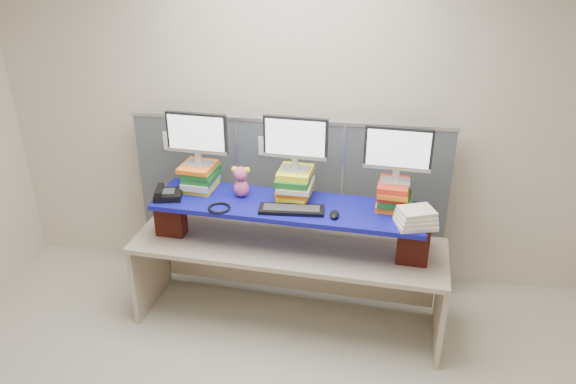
% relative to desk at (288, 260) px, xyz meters
% --- Properties ---
extents(room, '(5.00, 4.00, 2.80)m').
position_rel_desk_xyz_m(room, '(-0.07, -1.23, 0.82)').
color(room, beige).
rests_on(room, ground).
extents(cubicle_partition, '(2.60, 0.06, 1.53)m').
position_rel_desk_xyz_m(cubicle_partition, '(-0.07, 0.55, 0.19)').
color(cubicle_partition, '#43494F').
rests_on(cubicle_partition, ground).
extents(desk, '(2.42, 0.86, 0.72)m').
position_rel_desk_xyz_m(desk, '(0.00, 0.00, 0.00)').
color(desk, tan).
rests_on(desk, ground).
extents(brick_pier_left, '(0.23, 0.14, 0.30)m').
position_rel_desk_xyz_m(brick_pier_left, '(-0.92, 0.02, 0.30)').
color(brick_pier_left, maroon).
rests_on(brick_pier_left, desk).
extents(brick_pier_right, '(0.23, 0.14, 0.30)m').
position_rel_desk_xyz_m(brick_pier_right, '(0.91, -0.12, 0.30)').
color(brick_pier_right, maroon).
rests_on(brick_pier_right, desk).
extents(blue_board, '(2.02, 0.64, 0.04)m').
position_rel_desk_xyz_m(blue_board, '(0.00, 0.00, 0.47)').
color(blue_board, '#0D0976').
rests_on(blue_board, brick_pier_left).
extents(book_stack_left, '(0.28, 0.32, 0.20)m').
position_rel_desk_xyz_m(book_stack_left, '(-0.71, 0.17, 0.59)').
color(book_stack_left, yellow).
rests_on(book_stack_left, blue_board).
extents(book_stack_center, '(0.27, 0.33, 0.23)m').
position_rel_desk_xyz_m(book_stack_center, '(0.03, 0.12, 0.60)').
color(book_stack_center, yellow).
rests_on(book_stack_center, blue_board).
extents(book_stack_right, '(0.27, 0.31, 0.20)m').
position_rel_desk_xyz_m(book_stack_right, '(0.76, 0.07, 0.58)').
color(book_stack_right, orange).
rests_on(book_stack_right, blue_board).
extents(monitor_left, '(0.47, 0.15, 0.41)m').
position_rel_desk_xyz_m(monitor_left, '(-0.71, 0.17, 0.92)').
color(monitor_left, '#B2B2B7').
rests_on(monitor_left, book_stack_left).
extents(monitor_center, '(0.47, 0.15, 0.41)m').
position_rel_desk_xyz_m(monitor_center, '(0.04, 0.12, 0.94)').
color(monitor_center, '#B2B2B7').
rests_on(monitor_center, book_stack_center).
extents(monitor_right, '(0.47, 0.15, 0.41)m').
position_rel_desk_xyz_m(monitor_right, '(0.76, 0.06, 0.92)').
color(monitor_right, '#B2B2B7').
rests_on(monitor_right, book_stack_right).
extents(keyboard, '(0.47, 0.18, 0.03)m').
position_rel_desk_xyz_m(keyboard, '(0.04, -0.10, 0.50)').
color(keyboard, black).
rests_on(keyboard, blue_board).
extents(mouse, '(0.08, 0.12, 0.04)m').
position_rel_desk_xyz_m(mouse, '(0.35, -0.14, 0.50)').
color(mouse, black).
rests_on(mouse, blue_board).
extents(desk_phone, '(0.23, 0.22, 0.08)m').
position_rel_desk_xyz_m(desk_phone, '(-0.91, -0.03, 0.52)').
color(desk_phone, black).
rests_on(desk_phone, blue_board).
extents(headset, '(0.17, 0.17, 0.02)m').
position_rel_desk_xyz_m(headset, '(-0.48, -0.15, 0.50)').
color(headset, black).
rests_on(headset, blue_board).
extents(plush_toy, '(0.14, 0.11, 0.24)m').
position_rel_desk_xyz_m(plush_toy, '(-0.37, 0.08, 0.61)').
color(plush_toy, '#D14F88').
rests_on(plush_toy, blue_board).
extents(binder_stack, '(0.31, 0.28, 0.12)m').
position_rel_desk_xyz_m(binder_stack, '(0.91, -0.18, 0.54)').
color(binder_stack, silver).
rests_on(binder_stack, blue_board).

